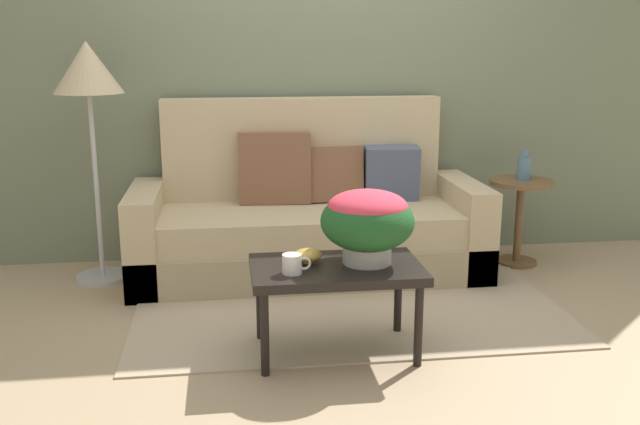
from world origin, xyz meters
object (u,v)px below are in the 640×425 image
object	(u,v)px
potted_plant	(367,220)
table_vase	(524,167)
snack_bowl	(308,255)
couch	(308,221)
coffee_mug	(293,264)
floor_lamp	(88,82)
side_table	(520,206)
coffee_table	(336,275)

from	to	relation	value
potted_plant	table_vase	size ratio (longest dim) A/B	2.20
snack_bowl	table_vase	xyz separation A→B (m)	(1.61, 1.20, 0.18)
couch	potted_plant	distance (m)	1.32
coffee_mug	table_vase	size ratio (longest dim) A/B	0.66
floor_lamp	potted_plant	bearing A→B (deg)	-40.93
side_table	floor_lamp	bearing A→B (deg)	179.00
coffee_table	floor_lamp	bearing A→B (deg)	135.57
couch	floor_lamp	bearing A→B (deg)	179.73
potted_plant	coffee_mug	bearing A→B (deg)	-163.02
potted_plant	floor_lamp	bearing A→B (deg)	139.07
floor_lamp	table_vase	world-z (taller)	floor_lamp
side_table	coffee_table	bearing A→B (deg)	-139.52
side_table	floor_lamp	world-z (taller)	floor_lamp
floor_lamp	snack_bowl	distance (m)	1.88
floor_lamp	side_table	bearing A→B (deg)	-1.00
coffee_table	snack_bowl	distance (m)	0.17
table_vase	floor_lamp	bearing A→B (deg)	179.29
side_table	table_vase	bearing A→B (deg)	36.78
coffee_table	floor_lamp	xyz separation A→B (m)	(-1.32, 1.29, 0.85)
coffee_mug	side_table	bearing A→B (deg)	38.65
side_table	potted_plant	bearing A→B (deg)	-136.76
floor_lamp	coffee_mug	size ratio (longest dim) A/B	11.14
coffee_mug	coffee_table	bearing A→B (deg)	23.84
couch	floor_lamp	xyz separation A→B (m)	(-1.34, 0.01, 0.92)
couch	snack_bowl	distance (m)	1.25
couch	table_vase	distance (m)	1.50
couch	coffee_table	distance (m)	1.29
side_table	table_vase	distance (m)	0.27
couch	coffee_mug	xyz separation A→B (m)	(-0.24, -1.38, 0.16)
side_table	snack_bowl	size ratio (longest dim) A/B	4.31
coffee_table	snack_bowl	world-z (taller)	snack_bowl
coffee_mug	table_vase	bearing A→B (deg)	38.63
snack_bowl	couch	bearing A→B (deg)	83.09
potted_plant	table_vase	distance (m)	1.82
floor_lamp	potted_plant	size ratio (longest dim) A/B	3.32
couch	potted_plant	bearing A→B (deg)	-83.95
potted_plant	coffee_mug	xyz separation A→B (m)	(-0.37, -0.11, -0.17)
couch	side_table	bearing A→B (deg)	-1.68
couch	potted_plant	size ratio (longest dim) A/B	5.00
table_vase	couch	bearing A→B (deg)	178.88
table_vase	side_table	bearing A→B (deg)	-143.22
potted_plant	snack_bowl	xyz separation A→B (m)	(-0.28, 0.04, -0.18)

